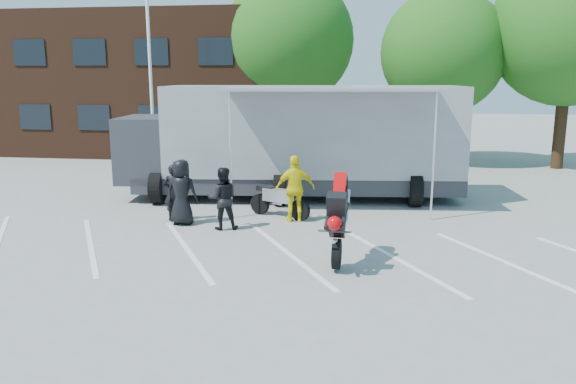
% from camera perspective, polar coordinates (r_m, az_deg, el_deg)
% --- Properties ---
extents(ground, '(100.00, 100.00, 0.00)m').
position_cam_1_polar(ground, '(11.90, -1.56, -7.74)').
color(ground, gray).
rests_on(ground, ground).
extents(parking_bay_lines, '(18.09, 13.33, 0.01)m').
position_cam_1_polar(parking_bay_lines, '(12.83, -0.79, -6.24)').
color(parking_bay_lines, white).
rests_on(parking_bay_lines, ground).
extents(office_building, '(18.00, 8.00, 7.00)m').
position_cam_1_polar(office_building, '(31.41, -14.24, 10.59)').
color(office_building, '#422415').
rests_on(office_building, ground).
extents(flagpole, '(1.61, 0.12, 8.00)m').
position_cam_1_polar(flagpole, '(22.60, -13.31, 14.23)').
color(flagpole, white).
rests_on(flagpole, ground).
extents(tree_left, '(6.12, 6.12, 8.64)m').
position_cam_1_polar(tree_left, '(27.37, 0.06, 15.14)').
color(tree_left, '#382314').
rests_on(tree_left, ground).
extents(tree_mid, '(5.44, 5.44, 7.68)m').
position_cam_1_polar(tree_mid, '(26.24, 15.48, 13.51)').
color(tree_mid, '#382314').
rests_on(tree_mid, ground).
extents(tree_right, '(6.46, 6.46, 9.12)m').
position_cam_1_polar(tree_right, '(26.85, 26.73, 14.66)').
color(tree_right, '#382314').
rests_on(tree_right, ground).
extents(transporter_truck, '(11.93, 6.64, 3.64)m').
position_cam_1_polar(transporter_truck, '(18.57, 0.99, -0.56)').
color(transporter_truck, '#93969C').
rests_on(transporter_truck, ground).
extents(parked_motorcycle, '(2.11, 1.46, 1.05)m').
position_cam_1_polar(parked_motorcycle, '(16.03, -0.87, -2.57)').
color(parked_motorcycle, '#B7B7BC').
rests_on(parked_motorcycle, ground).
extents(stunt_bike_rider, '(0.93, 1.84, 2.12)m').
position_cam_1_polar(stunt_bike_rider, '(12.45, 5.29, -6.88)').
color(stunt_bike_rider, black).
rests_on(stunt_bike_rider, ground).
extents(spectator_leather_a, '(0.92, 0.65, 1.78)m').
position_cam_1_polar(spectator_leather_a, '(15.35, -10.74, -0.01)').
color(spectator_leather_a, black).
rests_on(spectator_leather_a, ground).
extents(spectator_leather_b, '(0.61, 0.44, 1.59)m').
position_cam_1_polar(spectator_leather_b, '(15.83, -11.52, -0.04)').
color(spectator_leather_b, black).
rests_on(spectator_leather_b, ground).
extents(spectator_leather_c, '(0.94, 0.81, 1.64)m').
position_cam_1_polar(spectator_leather_c, '(14.73, -6.67, -0.65)').
color(spectator_leather_c, black).
rests_on(spectator_leather_c, ground).
extents(spectator_hivis, '(1.17, 0.73, 1.85)m').
position_cam_1_polar(spectator_hivis, '(15.40, 0.74, 0.36)').
color(spectator_hivis, yellow).
rests_on(spectator_hivis, ground).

